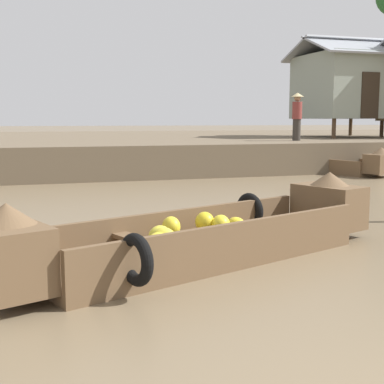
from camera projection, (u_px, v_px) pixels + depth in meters
The scene contains 6 objects.
ground_plane at pixel (145, 200), 11.37m from camera, with size 300.00×300.00×0.00m, color #726047.
riverbank_strip at pixel (80, 147), 24.19m from camera, with size 160.00×20.00×0.99m, color brown.
banana_boat at pixel (203, 235), 6.45m from camera, with size 5.40×2.85×0.95m.
fishing_skiff_distant at pixel (326, 162), 17.60m from camera, with size 2.45×4.86×0.90m.
stilt_house_left at pixel (345, 85), 22.53m from camera, with size 3.99×4.06×4.16m.
vendor_person at pixel (297, 114), 18.56m from camera, with size 0.44×0.44×1.66m.
Camera 1 is at (-2.44, -1.02, 1.71)m, focal length 49.78 mm.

